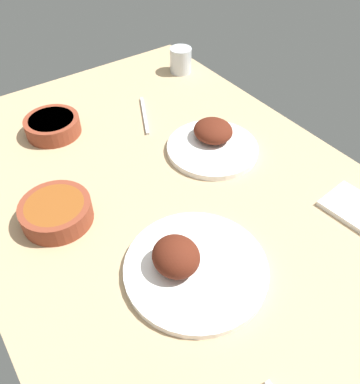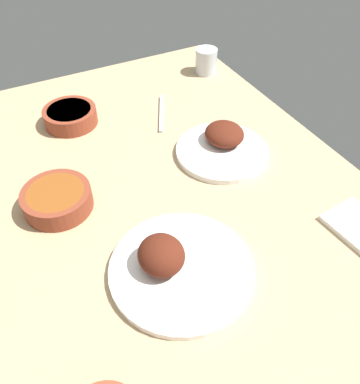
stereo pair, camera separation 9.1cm
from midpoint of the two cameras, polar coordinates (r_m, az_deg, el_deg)
The scene contains 7 objects.
dining_table at distance 94.02cm, azimuth -2.77°, elevation -1.87°, with size 140.00×90.00×4.00cm, color tan.
plate_far_side at distance 78.04cm, azimuth -1.96°, elevation -10.67°, with size 28.63×28.63×8.04cm.
plate_center_main at distance 105.59cm, azimuth 2.29°, elevation 7.20°, with size 24.28×24.28×6.58cm.
bowl_cream at distance 117.59cm, azimuth -20.15°, elevation 8.99°, with size 15.07×15.07×4.72cm.
bowl_soup at distance 91.58cm, azimuth -20.26°, elevation -2.80°, with size 15.66×15.66×4.86cm.
water_tumbler at distance 140.75cm, azimuth -1.85°, elevation 18.49°, with size 7.31×7.31×8.29cm, color silver.
fork_loose at distance 119.60cm, azimuth -7.38°, elevation 10.91°, with size 18.96×0.90×0.80cm, color silver.
Camera 1 is at (52.99, -37.54, 70.15)cm, focal length 36.81 mm.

